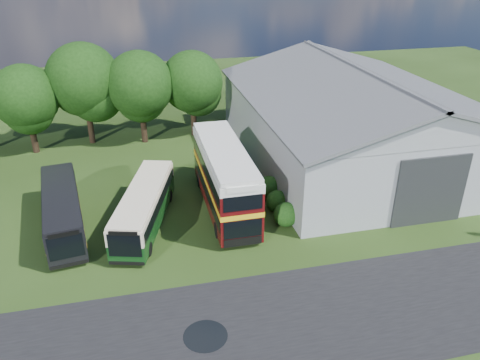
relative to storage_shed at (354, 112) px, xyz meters
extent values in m
plane|color=#203410|center=(-15.00, -15.98, -4.17)|extent=(120.00, 120.00, 0.00)
cube|color=black|center=(-12.00, -18.98, -4.17)|extent=(60.00, 8.00, 0.02)
cylinder|color=black|center=(-16.50, -18.98, -4.17)|extent=(2.20, 2.20, 0.01)
cube|color=gray|center=(0.00, 0.02, -1.42)|extent=(18.00, 24.00, 5.50)
cube|color=#2D3033|center=(0.00, -12.06, -1.67)|extent=(5.20, 0.18, 5.00)
cylinder|color=black|center=(-28.00, 7.52, -2.64)|extent=(0.56, 0.56, 3.06)
sphere|color=black|center=(-28.00, 7.52, 1.10)|extent=(5.78, 5.78, 5.78)
cylinder|color=black|center=(-23.00, 8.82, -2.37)|extent=(0.56, 0.56, 3.60)
sphere|color=black|center=(-23.00, 8.82, 2.03)|extent=(6.80, 6.80, 6.80)
cylinder|color=black|center=(-18.00, 7.82, -2.51)|extent=(0.56, 0.56, 3.31)
sphere|color=black|center=(-18.00, 7.82, 1.54)|extent=(6.26, 6.26, 6.26)
cylinder|color=black|center=(-13.00, 8.62, -2.58)|extent=(0.56, 0.56, 3.17)
sphere|color=black|center=(-13.00, 8.62, 1.29)|extent=(5.98, 5.98, 5.98)
sphere|color=#194714|center=(-9.40, -9.98, -4.17)|extent=(1.70, 1.70, 1.70)
sphere|color=#194714|center=(-9.40, -7.98, -4.17)|extent=(1.60, 1.60, 1.60)
sphere|color=#194714|center=(-9.40, -5.98, -4.17)|extent=(1.80, 1.80, 1.80)
cube|color=#0E3612|center=(-18.75, -7.90, -2.68)|extent=(4.92, 10.06, 2.44)
cube|color=#470A0B|center=(-12.99, -6.75, -1.62)|extent=(2.83, 11.10, 4.44)
cube|color=black|center=(-24.08, -7.10, -2.67)|extent=(3.66, 10.11, 2.46)
camera|label=1|loc=(-18.79, -36.01, 12.91)|focal=35.00mm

